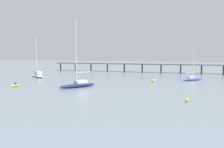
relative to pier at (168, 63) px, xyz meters
The scene contains 8 objects.
ground_plane 48.39m from the pier, 101.75° to the right, with size 400.00×400.00×0.00m, color slate.
pier is the anchor object (origin of this frame).
sailboat_navy 50.87m from the pier, 101.08° to the right, with size 5.79×9.24×14.12m.
sailboat_blue 28.26m from the pier, 66.26° to the right, with size 5.16×5.70×8.78m.
sailboat_white 47.55m from the pier, 134.78° to the right, with size 8.40×6.36×12.19m.
dinghy_yellow 58.96m from the pier, 113.14° to the right, with size 1.72×3.07×1.14m.
mooring_buoy_near 34.31m from the pier, 85.36° to the right, with size 0.81×0.81×0.81m, color yellow.
mooring_buoy_inner 60.81m from the pier, 76.66° to the right, with size 0.57×0.57×0.57m, color yellow.
Camera 1 is at (28.44, -51.81, 7.10)m, focal length 42.29 mm.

